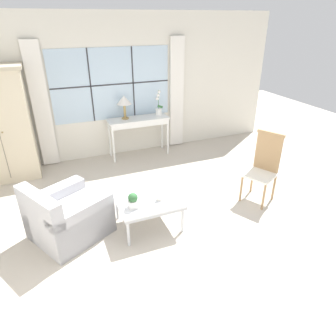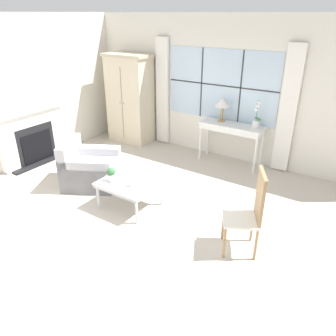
{
  "view_description": "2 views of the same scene",
  "coord_description": "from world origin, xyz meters",
  "px_view_note": "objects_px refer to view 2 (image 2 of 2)",
  "views": [
    {
      "loc": [
        -1.25,
        -3.01,
        2.67
      ],
      "look_at": [
        0.09,
        0.29,
        0.87
      ],
      "focal_mm": 32.0,
      "sensor_mm": 36.0,
      "label": 1
    },
    {
      "loc": [
        2.77,
        -3.07,
        2.79
      ],
      "look_at": [
        0.3,
        0.65,
        0.67
      ],
      "focal_mm": 35.0,
      "sensor_mm": 36.0,
      "label": 2
    }
  ],
  "objects_px": {
    "potted_orchid": "(256,119)",
    "side_chair_wooden": "(251,209)",
    "potted_plant_small": "(111,174)",
    "console_table": "(231,129)",
    "fireplace": "(32,132)",
    "pillar_candle": "(132,183)",
    "coffee_table": "(129,184)",
    "armchair_upholstered": "(90,169)",
    "armoire": "(130,99)",
    "table_lamp": "(223,103)"
  },
  "relations": [
    {
      "from": "potted_orchid",
      "to": "side_chair_wooden",
      "type": "height_order",
      "value": "potted_orchid"
    },
    {
      "from": "table_lamp",
      "to": "potted_plant_small",
      "type": "bearing_deg",
      "value": -103.05
    },
    {
      "from": "console_table",
      "to": "coffee_table",
      "type": "bearing_deg",
      "value": -104.18
    },
    {
      "from": "potted_orchid",
      "to": "armchair_upholstered",
      "type": "distance_m",
      "value": 3.18
    },
    {
      "from": "side_chair_wooden",
      "to": "pillar_candle",
      "type": "distance_m",
      "value": 1.8
    },
    {
      "from": "armchair_upholstered",
      "to": "potted_plant_small",
      "type": "distance_m",
      "value": 0.92
    },
    {
      "from": "potted_orchid",
      "to": "side_chair_wooden",
      "type": "bearing_deg",
      "value": -70.59
    },
    {
      "from": "side_chair_wooden",
      "to": "console_table",
      "type": "bearing_deg",
      "value": 118.7
    },
    {
      "from": "fireplace",
      "to": "potted_orchid",
      "type": "relative_size",
      "value": 3.63
    },
    {
      "from": "fireplace",
      "to": "side_chair_wooden",
      "type": "xyz_separation_m",
      "value": [
        4.64,
        -0.25,
        -0.02
      ]
    },
    {
      "from": "armchair_upholstered",
      "to": "coffee_table",
      "type": "height_order",
      "value": "armchair_upholstered"
    },
    {
      "from": "armoire",
      "to": "table_lamp",
      "type": "xyz_separation_m",
      "value": [
        2.24,
        0.12,
        0.19
      ]
    },
    {
      "from": "table_lamp",
      "to": "potted_plant_small",
      "type": "relative_size",
      "value": 2.19
    },
    {
      "from": "side_chair_wooden",
      "to": "potted_orchid",
      "type": "bearing_deg",
      "value": 109.41
    },
    {
      "from": "pillar_candle",
      "to": "coffee_table",
      "type": "bearing_deg",
      "value": 146.48
    },
    {
      "from": "console_table",
      "to": "side_chair_wooden",
      "type": "distance_m",
      "value": 2.74
    },
    {
      "from": "console_table",
      "to": "coffee_table",
      "type": "relative_size",
      "value": 1.45
    },
    {
      "from": "armoire",
      "to": "potted_orchid",
      "type": "relative_size",
      "value": 3.75
    },
    {
      "from": "potted_orchid",
      "to": "pillar_candle",
      "type": "bearing_deg",
      "value": -110.33
    },
    {
      "from": "table_lamp",
      "to": "side_chair_wooden",
      "type": "distance_m",
      "value": 2.97
    },
    {
      "from": "pillar_candle",
      "to": "armchair_upholstered",
      "type": "bearing_deg",
      "value": 166.52
    },
    {
      "from": "console_table",
      "to": "table_lamp",
      "type": "xyz_separation_m",
      "value": [
        -0.25,
        0.06,
        0.46
      ]
    },
    {
      "from": "armoire",
      "to": "console_table",
      "type": "bearing_deg",
      "value": 1.46
    },
    {
      "from": "potted_plant_small",
      "to": "pillar_candle",
      "type": "xyz_separation_m",
      "value": [
        0.38,
        0.03,
        -0.06
      ]
    },
    {
      "from": "table_lamp",
      "to": "coffee_table",
      "type": "xyz_separation_m",
      "value": [
        -0.36,
        -2.48,
        -0.79
      ]
    },
    {
      "from": "armoire",
      "to": "pillar_candle",
      "type": "xyz_separation_m",
      "value": [
        2.02,
        -2.44,
        -0.51
      ]
    },
    {
      "from": "fireplace",
      "to": "armchair_upholstered",
      "type": "bearing_deg",
      "value": -2.32
    },
    {
      "from": "console_table",
      "to": "potted_plant_small",
      "type": "relative_size",
      "value": 5.8
    },
    {
      "from": "fireplace",
      "to": "coffee_table",
      "type": "bearing_deg",
      "value": -5.61
    },
    {
      "from": "coffee_table",
      "to": "pillar_candle",
      "type": "height_order",
      "value": "pillar_candle"
    },
    {
      "from": "fireplace",
      "to": "pillar_candle",
      "type": "distance_m",
      "value": 2.88
    },
    {
      "from": "potted_orchid",
      "to": "side_chair_wooden",
      "type": "xyz_separation_m",
      "value": [
        0.85,
        -2.42,
        -0.38
      ]
    },
    {
      "from": "armoire",
      "to": "potted_orchid",
      "type": "height_order",
      "value": "armoire"
    },
    {
      "from": "armoire",
      "to": "coffee_table",
      "type": "xyz_separation_m",
      "value": [
        1.89,
        -2.35,
        -0.6
      ]
    },
    {
      "from": "console_table",
      "to": "potted_plant_small",
      "type": "height_order",
      "value": "console_table"
    },
    {
      "from": "armoire",
      "to": "console_table",
      "type": "distance_m",
      "value": 2.51
    },
    {
      "from": "coffee_table",
      "to": "pillar_candle",
      "type": "xyz_separation_m",
      "value": [
        0.13,
        -0.09,
        0.09
      ]
    },
    {
      "from": "side_chair_wooden",
      "to": "coffee_table",
      "type": "relative_size",
      "value": 1.29
    },
    {
      "from": "console_table",
      "to": "potted_orchid",
      "type": "distance_m",
      "value": 0.54
    },
    {
      "from": "coffee_table",
      "to": "pillar_candle",
      "type": "bearing_deg",
      "value": -33.52
    },
    {
      "from": "potted_orchid",
      "to": "potted_plant_small",
      "type": "relative_size",
      "value": 2.45
    },
    {
      "from": "potted_orchid",
      "to": "pillar_candle",
      "type": "xyz_separation_m",
      "value": [
        -0.94,
        -2.53,
        -0.51
      ]
    },
    {
      "from": "console_table",
      "to": "side_chair_wooden",
      "type": "height_order",
      "value": "side_chair_wooden"
    },
    {
      "from": "fireplace",
      "to": "potted_plant_small",
      "type": "bearing_deg",
      "value": -8.98
    },
    {
      "from": "potted_orchid",
      "to": "coffee_table",
      "type": "bearing_deg",
      "value": -113.69
    },
    {
      "from": "fireplace",
      "to": "table_lamp",
      "type": "height_order",
      "value": "fireplace"
    },
    {
      "from": "coffee_table",
      "to": "potted_plant_small",
      "type": "bearing_deg",
      "value": -153.41
    },
    {
      "from": "coffee_table",
      "to": "armchair_upholstered",
      "type": "bearing_deg",
      "value": 169.41
    },
    {
      "from": "potted_orchid",
      "to": "pillar_candle",
      "type": "relative_size",
      "value": 4.67
    },
    {
      "from": "potted_orchid",
      "to": "table_lamp",
      "type": "bearing_deg",
      "value": 177.04
    }
  ]
}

